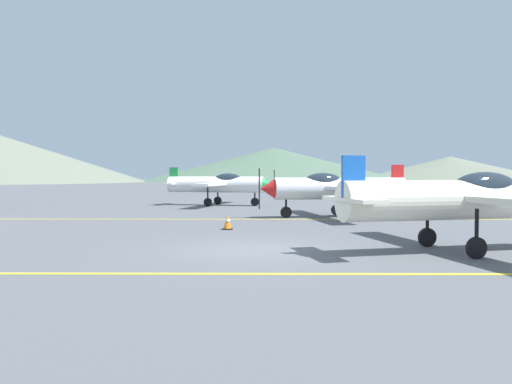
{
  "coord_description": "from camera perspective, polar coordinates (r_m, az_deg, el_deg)",
  "views": [
    {
      "loc": [
        0.16,
        -13.33,
        2.03
      ],
      "look_at": [
        -0.01,
        10.0,
        1.2
      ],
      "focal_mm": 34.86,
      "sensor_mm": 36.0,
      "label": 1
    }
  ],
  "objects": [
    {
      "name": "airplane_near",
      "position": [
        14.12,
        22.97,
        -0.67
      ],
      "size": [
        7.3,
        8.29,
        2.5
      ],
      "color": "silver",
      "rests_on": "ground_plane"
    },
    {
      "name": "apron_line_far",
      "position": [
        22.41,
        0.01,
        -3.15
      ],
      "size": [
        80.0,
        0.16,
        0.01
      ],
      "primitive_type": "cube",
      "color": "yellow",
      "rests_on": "ground_plane"
    },
    {
      "name": "apron_line_near",
      "position": [
        10.24,
        -0.49,
        -9.38
      ],
      "size": [
        80.0,
        0.16,
        0.01
      ],
      "primitive_type": "cube",
      "color": "yellow",
      "rests_on": "ground_plane"
    },
    {
      "name": "traffic_cone_front",
      "position": [
        18.34,
        -3.28,
        -3.42
      ],
      "size": [
        0.36,
        0.36,
        0.59
      ],
      "color": "black",
      "rests_on": "ground_plane"
    },
    {
      "name": "ground_plane",
      "position": [
        13.49,
        -0.27,
        -6.63
      ],
      "size": [
        400.0,
        400.0,
        0.0
      ],
      "primitive_type": "plane",
      "color": "#54565B"
    },
    {
      "name": "hill_centerright",
      "position": [
        180.59,
        21.38,
        2.54
      ],
      "size": [
        64.47,
        64.47,
        8.06
      ],
      "primitive_type": "cone",
      "color": "slate",
      "rests_on": "ground_plane"
    },
    {
      "name": "hill_centerleft",
      "position": [
        150.24,
        2.01,
        3.19
      ],
      "size": [
        78.92,
        78.92,
        10.06
      ],
      "primitive_type": "cone",
      "color": "#4C6651",
      "rests_on": "ground_plane"
    },
    {
      "name": "airplane_far",
      "position": [
        32.47,
        -4.19,
        0.93
      ],
      "size": [
        7.3,
        8.31,
        2.5
      ],
      "color": "white",
      "rests_on": "ground_plane"
    },
    {
      "name": "airplane_mid",
      "position": [
        23.79,
        9.0,
        0.51
      ],
      "size": [
        7.3,
        8.34,
        2.5
      ],
      "color": "silver",
      "rests_on": "ground_plane"
    }
  ]
}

